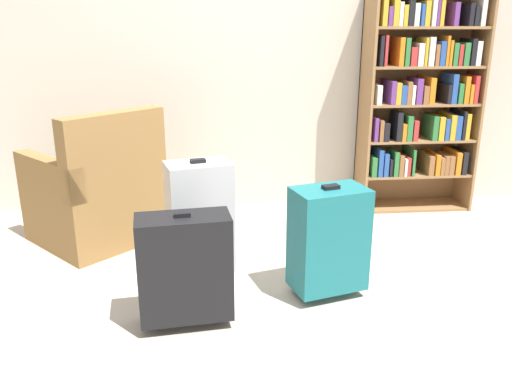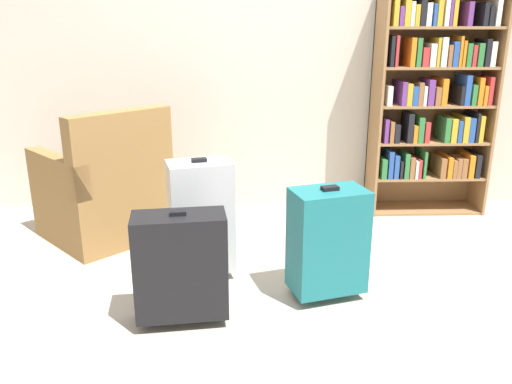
{
  "view_description": "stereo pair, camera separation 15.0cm",
  "coord_description": "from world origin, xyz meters",
  "px_view_note": "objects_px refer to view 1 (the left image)",
  "views": [
    {
      "loc": [
        -0.4,
        -2.31,
        1.41
      ],
      "look_at": [
        -0.16,
        0.35,
        0.55
      ],
      "focal_mm": 36.69,
      "sensor_mm": 36.0,
      "label": 1
    },
    {
      "loc": [
        -0.25,
        -2.32,
        1.41
      ],
      "look_at": [
        -0.16,
        0.35,
        0.55
      ],
      "focal_mm": 36.69,
      "sensor_mm": 36.0,
      "label": 2
    }
  ],
  "objects_px": {
    "suitcase_teal": "(328,239)",
    "armchair": "(97,195)",
    "mug": "(183,233)",
    "bookshelf": "(420,97)",
    "suitcase_black": "(185,267)",
    "suitcase_silver": "(200,218)"
  },
  "relations": [
    {
      "from": "armchair",
      "to": "suitcase_black",
      "type": "bearing_deg",
      "value": -61.02
    },
    {
      "from": "suitcase_teal",
      "to": "suitcase_black",
      "type": "xyz_separation_m",
      "value": [
        -0.75,
        -0.23,
        -0.02
      ]
    },
    {
      "from": "bookshelf",
      "to": "armchair",
      "type": "distance_m",
      "value": 2.47
    },
    {
      "from": "suitcase_teal",
      "to": "armchair",
      "type": "bearing_deg",
      "value": 146.89
    },
    {
      "from": "bookshelf",
      "to": "suitcase_teal",
      "type": "xyz_separation_m",
      "value": [
        -0.99,
        -1.36,
        -0.56
      ]
    },
    {
      "from": "bookshelf",
      "to": "mug",
      "type": "bearing_deg",
      "value": -163.71
    },
    {
      "from": "suitcase_silver",
      "to": "suitcase_black",
      "type": "distance_m",
      "value": 0.5
    },
    {
      "from": "bookshelf",
      "to": "suitcase_teal",
      "type": "relative_size",
      "value": 2.64
    },
    {
      "from": "mug",
      "to": "suitcase_silver",
      "type": "xyz_separation_m",
      "value": [
        0.13,
        -0.57,
        0.32
      ]
    },
    {
      "from": "armchair",
      "to": "mug",
      "type": "xyz_separation_m",
      "value": [
        0.56,
        -0.06,
        -0.27
      ]
    },
    {
      "from": "bookshelf",
      "to": "suitcase_silver",
      "type": "xyz_separation_m",
      "value": [
        -1.67,
        -1.1,
        -0.51
      ]
    },
    {
      "from": "armchair",
      "to": "suitcase_teal",
      "type": "relative_size",
      "value": 1.58
    },
    {
      "from": "armchair",
      "to": "mug",
      "type": "relative_size",
      "value": 8.24
    },
    {
      "from": "bookshelf",
      "to": "suitcase_teal",
      "type": "bearing_deg",
      "value": -126.03
    },
    {
      "from": "suitcase_silver",
      "to": "suitcase_teal",
      "type": "bearing_deg",
      "value": -21.25
    },
    {
      "from": "mug",
      "to": "suitcase_silver",
      "type": "distance_m",
      "value": 0.67
    },
    {
      "from": "bookshelf",
      "to": "mug",
      "type": "xyz_separation_m",
      "value": [
        -1.8,
        -0.53,
        -0.83
      ]
    },
    {
      "from": "mug",
      "to": "suitcase_black",
      "type": "height_order",
      "value": "suitcase_black"
    },
    {
      "from": "armchair",
      "to": "suitcase_black",
      "type": "height_order",
      "value": "armchair"
    },
    {
      "from": "mug",
      "to": "suitcase_black",
      "type": "distance_m",
      "value": 1.1
    },
    {
      "from": "suitcase_silver",
      "to": "mug",
      "type": "bearing_deg",
      "value": 102.89
    },
    {
      "from": "bookshelf",
      "to": "armchair",
      "type": "xyz_separation_m",
      "value": [
        -2.36,
        -0.47,
        -0.57
      ]
    }
  ]
}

